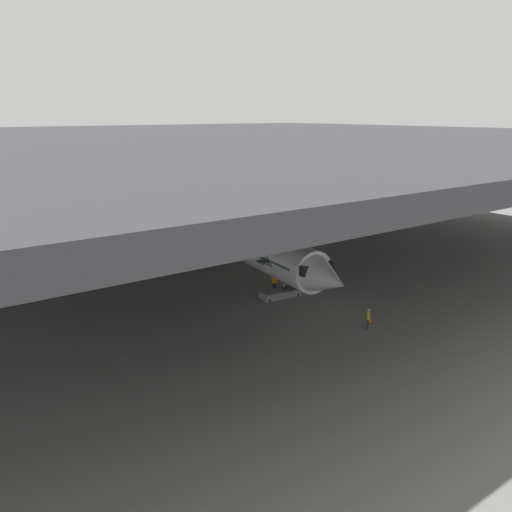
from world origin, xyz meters
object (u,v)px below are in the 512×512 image
at_px(boarding_stairs, 280,290).
at_px(crew_worker_near_nose, 368,318).
at_px(baggage_tug, 151,260).
at_px(airplane_main, 234,238).
at_px(traffic_cone_orange, 370,320).
at_px(crew_worker_by_stairs, 274,282).

bearing_deg(boarding_stairs, crew_worker_near_nose, -84.23).
distance_m(boarding_stairs, baggage_tug, 18.21).
relative_size(airplane_main, boarding_stairs, 8.04).
bearing_deg(traffic_cone_orange, crew_worker_near_nose, -147.62).
bearing_deg(baggage_tug, boarding_stairs, -73.68).
xyz_separation_m(airplane_main, crew_worker_by_stairs, (-1.06, -8.65, -2.61)).
bearing_deg(crew_worker_by_stairs, traffic_cone_orange, -82.67).
bearing_deg(airplane_main, crew_worker_by_stairs, -96.99).
bearing_deg(traffic_cone_orange, crew_worker_by_stairs, 97.33).
relative_size(airplane_main, traffic_cone_orange, 63.51).
relative_size(crew_worker_near_nose, crew_worker_by_stairs, 1.10).
bearing_deg(crew_worker_near_nose, boarding_stairs, 95.77).
distance_m(airplane_main, traffic_cone_orange, 20.10).
bearing_deg(baggage_tug, crew_worker_by_stairs, -69.59).
xyz_separation_m(crew_worker_near_nose, traffic_cone_orange, (1.15, 0.73, -0.72)).
bearing_deg(crew_worker_near_nose, crew_worker_by_stairs, 91.41).
xyz_separation_m(crew_worker_by_stairs, traffic_cone_orange, (1.44, -11.19, -0.62)).
xyz_separation_m(traffic_cone_orange, baggage_tug, (-7.29, 26.91, 0.23)).
relative_size(airplane_main, baggage_tug, 15.21).
bearing_deg(airplane_main, traffic_cone_orange, -88.91).
bearing_deg(airplane_main, crew_worker_near_nose, -92.14).
height_order(crew_worker_by_stairs, baggage_tug, crew_worker_by_stairs).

